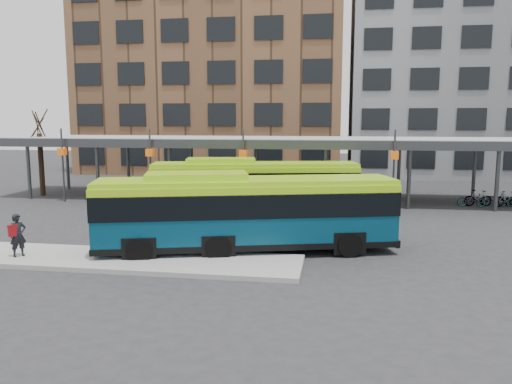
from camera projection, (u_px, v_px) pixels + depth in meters
name	position (u px, v px, depth m)	size (l,w,h in m)	color
ground	(271.00, 248.00, 21.10)	(120.00, 120.00, 0.00)	#28282B
boarding_island	(119.00, 260.00, 19.02)	(14.00, 3.00, 0.18)	gray
canopy	(295.00, 142.00, 33.12)	(40.00, 6.53, 4.80)	#999B9E
tree	(41.00, 161.00, 35.28)	(1.64, 1.64, 5.60)	black
building_brick	(216.00, 65.00, 52.33)	(26.00, 14.00, 22.00)	brown
building_grey	(477.00, 71.00, 48.42)	(24.00, 14.00, 20.00)	slate
bus_front	(245.00, 211.00, 20.20)	(12.22, 5.67, 3.30)	#06344B
bus_rear	(254.00, 185.00, 28.53)	(11.88, 4.67, 3.20)	#06344B
pedestrian	(18.00, 235.00, 19.03)	(0.68, 0.72, 1.65)	black
bike_rack	(498.00, 199.00, 30.96)	(4.74, 1.18, 1.03)	slate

